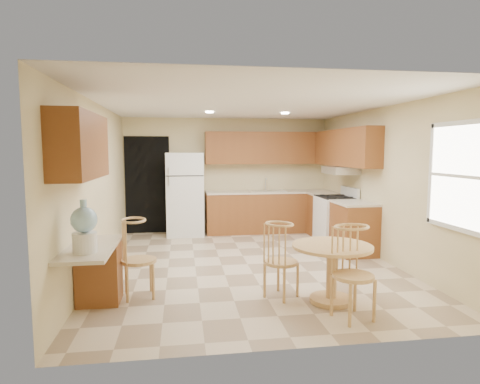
{
  "coord_description": "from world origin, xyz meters",
  "views": [
    {
      "loc": [
        -1.02,
        -6.12,
        1.81
      ],
      "look_at": [
        -0.08,
        0.3,
        1.12
      ],
      "focal_mm": 30.0,
      "sensor_mm": 36.0,
      "label": 1
    }
  ],
  "objects": [
    {
      "name": "floor",
      "position": [
        0.0,
        0.0,
        0.0
      ],
      "size": [
        5.5,
        5.5,
        0.0
      ],
      "primitive_type": "plane",
      "color": "beige",
      "rests_on": "ground"
    },
    {
      "name": "ceiling",
      "position": [
        0.0,
        0.0,
        2.5
      ],
      "size": [
        4.5,
        5.5,
        0.02
      ],
      "primitive_type": "cube",
      "color": "white",
      "rests_on": "wall_back"
    },
    {
      "name": "wall_back",
      "position": [
        0.0,
        2.75,
        1.25
      ],
      "size": [
        4.5,
        0.02,
        2.5
      ],
      "primitive_type": "cube",
      "color": "beige",
      "rests_on": "floor"
    },
    {
      "name": "wall_front",
      "position": [
        0.0,
        -2.75,
        1.25
      ],
      "size": [
        4.5,
        0.02,
        2.5
      ],
      "primitive_type": "cube",
      "color": "beige",
      "rests_on": "floor"
    },
    {
      "name": "wall_left",
      "position": [
        -2.25,
        0.0,
        1.25
      ],
      "size": [
        0.02,
        5.5,
        2.5
      ],
      "primitive_type": "cube",
      "color": "beige",
      "rests_on": "floor"
    },
    {
      "name": "wall_right",
      "position": [
        2.25,
        0.0,
        1.25
      ],
      "size": [
        0.02,
        5.5,
        2.5
      ],
      "primitive_type": "cube",
      "color": "beige",
      "rests_on": "floor"
    },
    {
      "name": "doorway",
      "position": [
        -1.75,
        2.73,
        1.05
      ],
      "size": [
        0.9,
        0.02,
        2.1
      ],
      "primitive_type": "cube",
      "color": "black",
      "rests_on": "floor"
    },
    {
      "name": "base_cab_back",
      "position": [
        0.88,
        2.45,
        0.43
      ],
      "size": [
        2.75,
        0.6,
        0.87
      ],
      "primitive_type": "cube",
      "color": "brown",
      "rests_on": "floor"
    },
    {
      "name": "counter_back",
      "position": [
        0.88,
        2.45,
        0.89
      ],
      "size": [
        2.75,
        0.63,
        0.04
      ],
      "primitive_type": "cube",
      "color": "beige",
      "rests_on": "base_cab_back"
    },
    {
      "name": "base_cab_right_a",
      "position": [
        1.95,
        1.85,
        0.43
      ],
      "size": [
        0.6,
        0.59,
        0.87
      ],
      "primitive_type": "cube",
      "color": "brown",
      "rests_on": "floor"
    },
    {
      "name": "counter_right_a",
      "position": [
        1.95,
        1.85,
        0.89
      ],
      "size": [
        0.63,
        0.59,
        0.04
      ],
      "primitive_type": "cube",
      "color": "beige",
      "rests_on": "base_cab_right_a"
    },
    {
      "name": "base_cab_right_b",
      "position": [
        1.95,
        0.4,
        0.43
      ],
      "size": [
        0.6,
        0.8,
        0.87
      ],
      "primitive_type": "cube",
      "color": "brown",
      "rests_on": "floor"
    },
    {
      "name": "counter_right_b",
      "position": [
        1.95,
        0.4,
        0.89
      ],
      "size": [
        0.63,
        0.8,
        0.04
      ],
      "primitive_type": "cube",
      "color": "beige",
      "rests_on": "base_cab_right_b"
    },
    {
      "name": "upper_cab_back",
      "position": [
        0.88,
        2.58,
        1.85
      ],
      "size": [
        2.75,
        0.33,
        0.7
      ],
      "primitive_type": "cube",
      "color": "brown",
      "rests_on": "wall_back"
    },
    {
      "name": "upper_cab_right",
      "position": [
        2.08,
        1.21,
        1.85
      ],
      "size": [
        0.33,
        2.42,
        0.7
      ],
      "primitive_type": "cube",
      "color": "brown",
      "rests_on": "wall_right"
    },
    {
      "name": "upper_cab_left",
      "position": [
        -2.08,
        -1.6,
        1.85
      ],
      "size": [
        0.33,
        1.4,
        0.7
      ],
      "primitive_type": "cube",
      "color": "brown",
      "rests_on": "wall_left"
    },
    {
      "name": "sink",
      "position": [
        0.85,
        2.45,
        0.91
      ],
      "size": [
        0.78,
        0.44,
        0.01
      ],
      "primitive_type": "cube",
      "color": "silver",
      "rests_on": "counter_back"
    },
    {
      "name": "range_hood",
      "position": [
        2.0,
        1.18,
        1.42
      ],
      "size": [
        0.5,
        0.76,
        0.14
      ],
      "primitive_type": "cube",
      "color": "silver",
      "rests_on": "upper_cab_right"
    },
    {
      "name": "desk_pedestal",
      "position": [
        -2.0,
        -1.32,
        0.36
      ],
      "size": [
        0.48,
        0.42,
        0.72
      ],
      "primitive_type": "cube",
      "color": "brown",
      "rests_on": "floor"
    },
    {
      "name": "desk_top",
      "position": [
        -2.0,
        -1.7,
        0.75
      ],
      "size": [
        0.5,
        1.2,
        0.04
      ],
      "primitive_type": "cube",
      "color": "beige",
      "rests_on": "desk_pedestal"
    },
    {
      "name": "window",
      "position": [
        2.23,
        -1.85,
        1.5
      ],
      "size": [
        0.06,
        1.12,
        1.3
      ],
      "color": "white",
      "rests_on": "wall_right"
    },
    {
      "name": "can_light_a",
      "position": [
        -0.5,
        1.2,
        2.48
      ],
      "size": [
        0.14,
        0.14,
        0.02
      ],
      "primitive_type": "cylinder",
      "color": "white",
      "rests_on": "ceiling"
    },
    {
      "name": "can_light_b",
      "position": [
        0.9,
        1.2,
        2.48
      ],
      "size": [
        0.14,
        0.14,
        0.02
      ],
      "primitive_type": "cylinder",
      "color": "white",
      "rests_on": "ceiling"
    },
    {
      "name": "refrigerator",
      "position": [
        -0.95,
        2.4,
        0.87
      ],
      "size": [
        0.77,
        0.75,
        1.75
      ],
      "color": "white",
      "rests_on": "floor"
    },
    {
      "name": "stove",
      "position": [
        1.92,
        1.18,
        0.47
      ],
      "size": [
        0.65,
        0.76,
        1.09
      ],
      "color": "white",
      "rests_on": "floor"
    },
    {
      "name": "dining_table",
      "position": [
        0.73,
        -1.71,
        0.45
      ],
      "size": [
        0.94,
        0.94,
        0.7
      ],
      "rotation": [
        0.0,
        0.0,
        -0.13
      ],
      "color": "tan",
      "rests_on": "floor"
    },
    {
      "name": "chair_table_a",
      "position": [
        0.18,
        -1.55,
        0.56
      ],
      "size": [
        0.41,
        0.51,
        0.92
      ],
      "rotation": [
        0.0,
        0.0,
        -0.86
      ],
      "color": "tan",
      "rests_on": "floor"
    },
    {
      "name": "chair_table_b",
      "position": [
        0.78,
        -2.29,
        0.6
      ],
      "size": [
        0.44,
        0.46,
        0.99
      ],
      "rotation": [
        0.0,
        0.0,
        3.39
      ],
      "color": "tan",
      "rests_on": "floor"
    },
    {
      "name": "chair_desk",
      "position": [
        -1.55,
        -1.29,
        0.59
      ],
      "size": [
        0.42,
        0.55,
        0.96
      ],
      "rotation": [
        0.0,
        0.0,
        -1.41
      ],
      "color": "tan",
      "rests_on": "floor"
    },
    {
      "name": "water_crock",
      "position": [
        -2.0,
        -1.95,
        1.01
      ],
      "size": [
        0.26,
        0.26,
        0.54
      ],
      "color": "white",
      "rests_on": "desk_top"
    }
  ]
}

